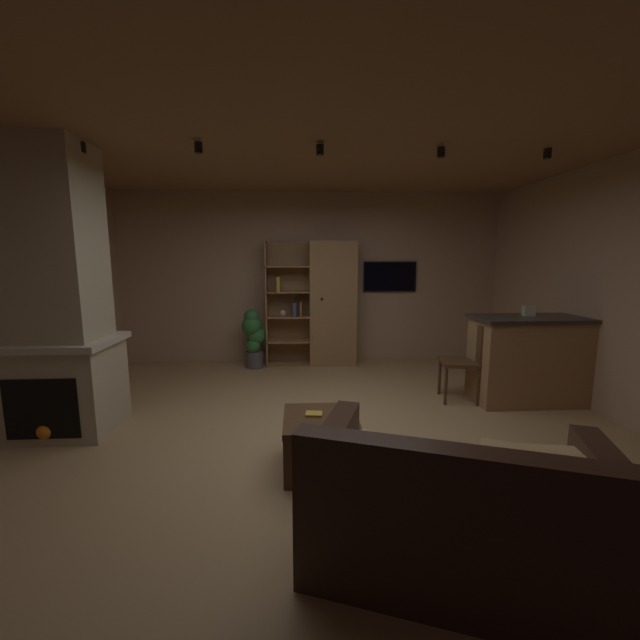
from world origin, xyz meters
The scene contains 19 objects.
floor centered at (0.00, 0.00, -0.01)m, with size 6.06×5.67×0.02m, color tan.
wall_back centered at (0.00, 2.86, 1.35)m, with size 6.18×0.06×2.70m, color tan.
ceiling centered at (0.00, 0.00, 2.71)m, with size 6.06×5.67×0.02m, color #8E6B47.
window_pane_back centered at (-0.34, 2.83, 1.35)m, with size 0.58×0.01×0.77m, color white.
stone_fireplace centered at (-2.48, 0.27, 1.22)m, with size 0.99×0.82×2.70m.
bookshelf_cabinet centered at (0.23, 2.59, 0.96)m, with size 1.40×0.41×1.93m.
kitchen_bar_counter centered at (2.58, 0.76, 0.51)m, with size 1.56×0.63×1.01m.
tissue_box centered at (2.46, 0.86, 1.06)m, with size 0.12×0.12×0.11m, color #BFB299.
leather_couch centered at (0.65, -1.63, 0.30)m, with size 1.81×1.42×0.84m.
coffee_table centered at (-0.05, -0.57, 0.34)m, with size 0.59×0.62×0.43m.
table_book_0 centered at (-0.10, -0.53, 0.43)m, with size 0.13×0.10×0.02m, color gold.
dining_chair centered at (1.75, 0.85, 0.53)m, with size 0.48×0.48×0.92m.
potted_floor_plant centered at (-0.90, 2.43, 0.50)m, with size 0.36×0.35×0.91m.
wall_mounted_tv centered at (1.27, 2.80, 1.38)m, with size 0.86×0.06×0.48m.
track_light_spot_0 centered at (-2.11, 0.24, 2.63)m, with size 0.07×0.07×0.09m, color black.
track_light_spot_1 centered at (-1.08, 0.18, 2.63)m, with size 0.07×0.07×0.09m, color black.
track_light_spot_2 centered at (-0.01, 0.19, 2.63)m, with size 0.07×0.07×0.09m, color black.
track_light_spot_3 centered at (1.10, 0.21, 2.63)m, with size 0.07×0.07×0.09m, color black.
track_light_spot_4 centered at (2.11, 0.19, 2.63)m, with size 0.07×0.07×0.09m, color black.
Camera 1 is at (-0.23, -3.51, 1.66)m, focal length 22.02 mm.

